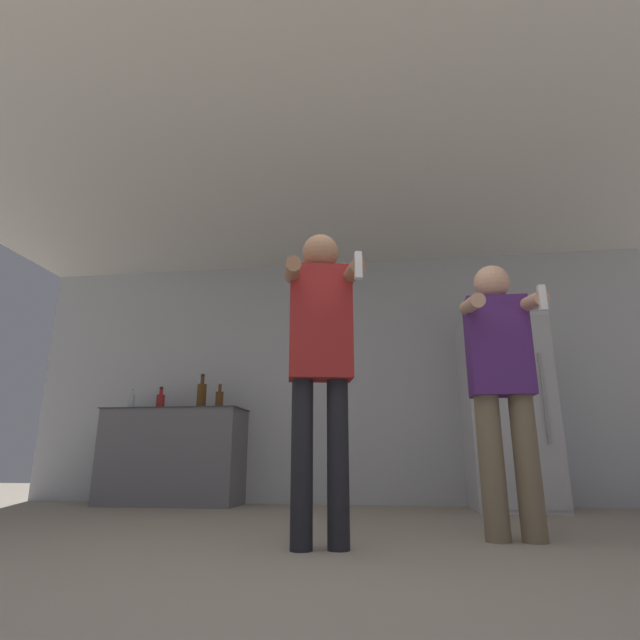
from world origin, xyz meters
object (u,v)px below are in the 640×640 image
(bottle_tall_gin, at_px, (160,401))
(bottle_amber_bourbon, at_px, (131,401))
(person_woman_foreground, at_px, (320,348))
(refrigerator, at_px, (507,412))
(bottle_green_wine, at_px, (219,399))
(person_man_side, at_px, (501,376))
(bottle_clear_vodka, at_px, (202,395))

(bottle_tall_gin, bearing_deg, bottle_amber_bourbon, -180.00)
(bottle_tall_gin, distance_m, person_woman_foreground, 2.96)
(refrigerator, bearing_deg, bottle_green_wine, 179.24)
(refrigerator, xyz_separation_m, bottle_green_wine, (-2.77, 0.04, 0.17))
(person_man_side, bearing_deg, bottle_amber_bourbon, 150.84)
(bottle_amber_bourbon, bearing_deg, refrigerator, -0.57)
(refrigerator, bearing_deg, bottle_tall_gin, 179.38)
(bottle_clear_vodka, height_order, person_woman_foreground, person_woman_foreground)
(refrigerator, height_order, bottle_amber_bourbon, refrigerator)
(refrigerator, bearing_deg, bottle_clear_vodka, 179.29)
(bottle_clear_vodka, xyz_separation_m, person_woman_foreground, (1.51, -2.23, -0.04))
(bottle_clear_vodka, xyz_separation_m, person_man_side, (2.54, -1.84, -0.16))
(refrigerator, height_order, bottle_clear_vodka, refrigerator)
(refrigerator, xyz_separation_m, bottle_clear_vodka, (-2.96, 0.04, 0.21))
(bottle_amber_bourbon, distance_m, person_man_side, 3.77)
(bottle_clear_vodka, xyz_separation_m, bottle_green_wine, (0.19, -0.00, -0.04))
(bottle_amber_bourbon, xyz_separation_m, person_man_side, (3.29, -1.84, -0.10))
(bottle_clear_vodka, bearing_deg, bottle_amber_bourbon, -180.00)
(bottle_green_wine, bearing_deg, person_woman_foreground, -59.30)
(bottle_clear_vodka, distance_m, bottle_tall_gin, 0.44)
(person_woman_foreground, height_order, person_man_side, person_woman_foreground)
(refrigerator, height_order, person_woman_foreground, refrigerator)
(person_woman_foreground, bearing_deg, person_man_side, 20.78)
(refrigerator, height_order, bottle_green_wine, refrigerator)
(bottle_clear_vodka, bearing_deg, person_woman_foreground, -55.84)
(refrigerator, distance_m, person_woman_foreground, 2.63)
(refrigerator, bearing_deg, bottle_amber_bourbon, 179.43)
(person_man_side, bearing_deg, bottle_clear_vodka, 144.11)
(bottle_tall_gin, xyz_separation_m, person_man_side, (2.98, -1.84, -0.10))
(bottle_amber_bourbon, bearing_deg, bottle_green_wine, 0.00)
(bottle_tall_gin, relative_size, bottle_green_wine, 0.87)
(bottle_green_wine, bearing_deg, person_man_side, -38.02)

